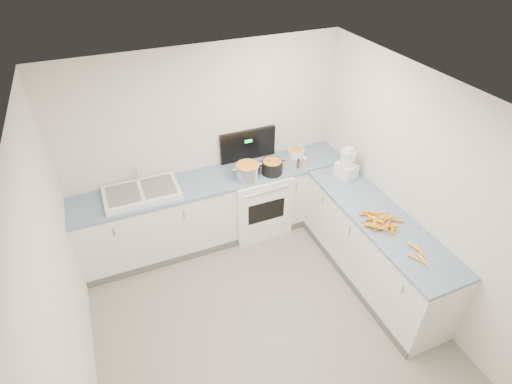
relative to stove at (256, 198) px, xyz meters
name	(u,v)px	position (x,y,z in m)	size (l,w,h in m)	color
floor	(270,334)	(-0.55, -1.69, -0.47)	(3.50, 4.00, 0.00)	gray
ceiling	(277,121)	(-0.55, -1.69, 2.03)	(3.50, 4.00, 0.00)	silver
wall_back	(206,145)	(-0.55, 0.31, 0.78)	(3.50, 2.50, 0.00)	silver
wall_left	(60,314)	(-2.30, -1.69, 0.78)	(4.00, 2.50, 0.00)	silver
wall_right	(429,203)	(1.20, -1.69, 0.78)	(4.00, 2.50, 0.00)	silver
counter_back	(217,208)	(-0.55, 0.01, 0.00)	(3.50, 0.62, 0.94)	white
counter_right	(373,247)	(0.90, -1.39, 0.00)	(0.62, 2.20, 0.94)	white
stove	(256,198)	(0.00, 0.00, 0.00)	(0.76, 0.65, 1.36)	white
sink	(142,192)	(-1.45, 0.02, 0.50)	(0.86, 0.52, 0.31)	white
steel_pot	(248,172)	(-0.18, -0.14, 0.56)	(0.30, 0.30, 0.22)	silver
black_pot	(272,168)	(0.15, -0.14, 0.54)	(0.27, 0.27, 0.19)	black
wooden_spoon	(272,161)	(0.15, -0.14, 0.65)	(0.02, 0.02, 0.37)	#AD7A47
mixing_bowl	(296,153)	(0.62, 0.10, 0.52)	(0.22, 0.22, 0.10)	white
extract_bottle	(298,164)	(0.52, -0.17, 0.52)	(0.04, 0.04, 0.11)	#593319
spice_jar	(304,162)	(0.62, -0.14, 0.52)	(0.06, 0.06, 0.10)	#E5B266
food_processor	(347,164)	(0.97, -0.57, 0.64)	(0.24, 0.28, 0.40)	white
carrot_pile	(380,221)	(0.80, -1.48, 0.50)	(0.46, 0.45, 0.09)	orange
peeled_carrots	(419,255)	(0.86, -2.03, 0.49)	(0.19, 0.36, 0.04)	#FFA226
peelings	(123,195)	(-1.66, -0.01, 0.54)	(0.24, 0.22, 0.01)	tan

